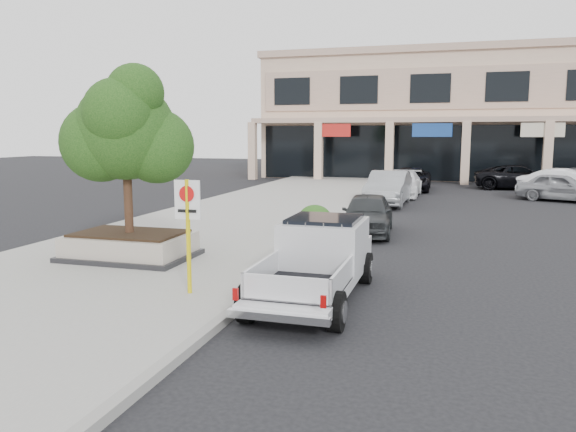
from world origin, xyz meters
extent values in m
plane|color=black|center=(0.00, 0.00, 0.00)|extent=(120.00, 120.00, 0.00)
cube|color=gray|center=(-5.50, 6.00, 0.07)|extent=(8.00, 52.00, 0.15)
cube|color=gray|center=(-1.55, 6.00, 0.07)|extent=(0.20, 52.00, 0.15)
cube|color=#CCA68F|center=(8.00, 34.00, 4.50)|extent=(40.00, 10.00, 9.00)
cube|color=tan|center=(8.00, 34.00, 9.25)|extent=(40.40, 10.40, 0.50)
cube|color=tan|center=(8.00, 27.90, 4.30)|extent=(40.00, 2.20, 0.35)
cube|color=#CCA68F|center=(-12.00, 27.05, 2.10)|extent=(0.55, 0.55, 4.20)
cube|color=black|center=(8.00, 28.95, 2.00)|extent=(39.20, 0.08, 3.90)
cube|color=black|center=(-5.70, 0.43, 0.21)|extent=(3.20, 2.20, 0.12)
cube|color=#AF9F92|center=(-5.70, 0.43, 0.52)|extent=(3.00, 2.00, 0.50)
cube|color=black|center=(-5.70, 0.43, 0.80)|extent=(2.70, 1.70, 0.06)
cylinder|color=#322013|center=(-5.70, 0.43, 1.93)|extent=(0.22, 0.22, 2.20)
sphere|color=#13350E|center=(-5.70, 0.43, 3.43)|extent=(2.50, 2.50, 2.50)
sphere|color=#13350E|center=(-5.00, 0.73, 3.03)|extent=(1.90, 1.90, 1.90)
sphere|color=#13350E|center=(-6.00, 0.93, 4.03)|extent=(1.60, 1.60, 1.60)
cylinder|color=yellow|center=(-2.76, -2.10, 1.30)|extent=(0.09, 0.09, 2.30)
cube|color=white|center=(-2.76, -2.10, 2.05)|extent=(0.55, 0.03, 0.78)
cylinder|color=red|center=(-2.76, -2.13, 2.17)|extent=(0.32, 0.01, 0.32)
ellipsoid|color=#1E4012|center=(-1.96, 5.29, 0.62)|extent=(1.10, 0.99, 0.93)
imported|color=#2B2E30|center=(-0.45, 6.57, 0.68)|extent=(1.92, 4.13, 1.37)
imported|color=#9EA1A5|center=(-0.65, 14.67, 0.80)|extent=(1.86, 4.91, 1.60)
imported|color=white|center=(-0.34, 18.57, 0.67)|extent=(2.03, 4.70, 1.35)
imported|color=black|center=(-0.15, 21.96, 0.68)|extent=(2.35, 4.95, 1.36)
imported|color=gray|center=(7.47, 18.46, 0.71)|extent=(4.48, 3.17, 1.42)
imported|color=white|center=(7.90, 19.33, 0.78)|extent=(5.03, 2.89, 1.57)
imported|color=black|center=(6.19, 24.46, 0.74)|extent=(5.37, 2.54, 1.48)
camera|label=1|loc=(2.26, -12.10, 3.34)|focal=35.00mm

